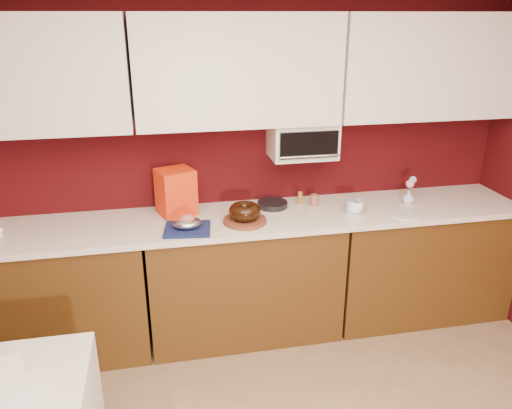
{
  "coord_description": "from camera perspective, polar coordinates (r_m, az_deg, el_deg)",
  "views": [
    {
      "loc": [
        -0.53,
        -1.15,
        2.19
      ],
      "look_at": [
        0.07,
        1.84,
        1.02
      ],
      "focal_mm": 35.0,
      "sensor_mm": 36.0,
      "label": 1
    }
  ],
  "objects": [
    {
      "name": "countertop",
      "position": [
        3.39,
        -1.48,
        -1.7
      ],
      "size": [
        4.0,
        0.62,
        0.04
      ],
      "primitive_type": "cube",
      "color": "silver",
      "rests_on": "base_cabinet_center"
    },
    {
      "name": "upper_cabinet_center",
      "position": [
        3.29,
        -2.1,
        15.07
      ],
      "size": [
        1.31,
        0.33,
        0.7
      ],
      "primitive_type": "cube",
      "color": "white",
      "rests_on": "wall_back"
    },
    {
      "name": "upper_cabinet_left",
      "position": [
        3.35,
        -25.9,
        13.16
      ],
      "size": [
        1.31,
        0.33,
        0.7
      ],
      "primitive_type": "cube",
      "color": "white",
      "rests_on": "wall_back"
    },
    {
      "name": "cake_base",
      "position": [
        3.28,
        -1.28,
        -1.87
      ],
      "size": [
        0.34,
        0.34,
        0.03
      ],
      "primitive_type": "cylinder",
      "rotation": [
        0.0,
        0.0,
        0.24
      ],
      "color": "brown",
      "rests_on": "countertop"
    },
    {
      "name": "china_plate",
      "position": [
        3.55,
        16.77,
        -1.11
      ],
      "size": [
        0.22,
        0.22,
        0.01
      ],
      "primitive_type": "cylinder",
      "rotation": [
        0.0,
        0.0,
        0.07
      ],
      "color": "silver",
      "rests_on": "countertop"
    },
    {
      "name": "blue_jar",
      "position": [
        3.49,
        10.83,
        -0.21
      ],
      "size": [
        0.09,
        0.09,
        0.1
      ],
      "primitive_type": "cylinder",
      "rotation": [
        0.0,
        0.0,
        0.02
      ],
      "color": "#211C9C",
      "rests_on": "countertop"
    },
    {
      "name": "bundt_cake",
      "position": [
        3.26,
        -1.29,
        -0.78
      ],
      "size": [
        0.24,
        0.24,
        0.09
      ],
      "primitive_type": "torus",
      "rotation": [
        0.0,
        0.0,
        -0.18
      ],
      "color": "black",
      "rests_on": "cake_base"
    },
    {
      "name": "upper_cabinet_right",
      "position": [
        3.75,
        19.18,
        14.69
      ],
      "size": [
        1.31,
        0.33,
        0.7
      ],
      "primitive_type": "cube",
      "color": "white",
      "rests_on": "wall_back"
    },
    {
      "name": "amber_bottle",
      "position": [
        3.6,
        5.05,
        0.75
      ],
      "size": [
        0.04,
        0.04,
        0.1
      ],
      "primitive_type": "cylinder",
      "rotation": [
        0.0,
        0.0,
        0.28
      ],
      "color": "olive",
      "rests_on": "countertop"
    },
    {
      "name": "toaster_oven_door",
      "position": [
        3.34,
        6.09,
        6.79
      ],
      "size": [
        0.4,
        0.02,
        0.18
      ],
      "primitive_type": "cube",
      "color": "black",
      "rests_on": "toaster_oven"
    },
    {
      "name": "roasted_ham",
      "position": [
        3.17,
        -7.9,
        -1.66
      ],
      "size": [
        0.1,
        0.09,
        0.06
      ],
      "primitive_type": "ellipsoid",
      "rotation": [
        0.0,
        0.0,
        -0.02
      ],
      "color": "#C36159",
      "rests_on": "foil_ham_nest"
    },
    {
      "name": "base_cabinet_center",
      "position": [
        3.59,
        -1.42,
        -8.34
      ],
      "size": [
        1.31,
        0.58,
        0.86
      ],
      "primitive_type": "cube",
      "color": "#4B2F0F",
      "rests_on": "floor"
    },
    {
      "name": "base_cabinet_right",
      "position": [
        4.01,
        17.79,
        -6.1
      ],
      "size": [
        1.31,
        0.58,
        0.86
      ],
      "primitive_type": "cube",
      "color": "#4B2F0F",
      "rests_on": "floor"
    },
    {
      "name": "foil_ham_nest",
      "position": [
        3.18,
        -7.88,
        -2.08
      ],
      "size": [
        0.23,
        0.21,
        0.07
      ],
      "primitive_type": "ellipsoid",
      "rotation": [
        0.0,
        0.0,
        0.4
      ],
      "color": "silver",
      "rests_on": "navy_towel"
    },
    {
      "name": "dark_pan",
      "position": [
        3.55,
        1.9,
        0.03
      ],
      "size": [
        0.28,
        0.28,
        0.04
      ],
      "primitive_type": "cylinder",
      "rotation": [
        0.0,
        0.0,
        0.38
      ],
      "color": "black",
      "rests_on": "countertop"
    },
    {
      "name": "navy_towel",
      "position": [
        3.19,
        -7.84,
        -2.8
      ],
      "size": [
        0.32,
        0.28,
        0.02
      ],
      "primitive_type": "cube",
      "rotation": [
        0.0,
        0.0,
        -0.13
      ],
      "color": "#141F4E",
      "rests_on": "countertop"
    },
    {
      "name": "pandoro_box",
      "position": [
        3.43,
        -9.14,
        1.44
      ],
      "size": [
        0.29,
        0.28,
        0.31
      ],
      "primitive_type": "cube",
      "rotation": [
        0.0,
        0.0,
        0.35
      ],
      "color": "red",
      "rests_on": "countertop"
    },
    {
      "name": "coffee_mug",
      "position": [
        3.49,
        11.28,
        -0.12
      ],
      "size": [
        0.14,
        0.14,
        0.11
      ],
      "primitive_type": "imported",
      "rotation": [
        0.0,
        0.0,
        0.92
      ],
      "color": "white",
      "rests_on": "countertop"
    },
    {
      "name": "paper_cup",
      "position": [
        3.58,
        6.67,
        0.48
      ],
      "size": [
        0.07,
        0.07,
        0.08
      ],
      "primitive_type": "cylinder",
      "rotation": [
        0.0,
        0.0,
        -0.33
      ],
      "color": "#905841",
      "rests_on": "countertop"
    },
    {
      "name": "toaster_oven_handle",
      "position": [
        3.35,
        6.12,
        5.48
      ],
      "size": [
        0.42,
        0.02,
        0.02
      ],
      "primitive_type": "cylinder",
      "rotation": [
        0.0,
        1.57,
        0.0
      ],
      "color": "silver",
      "rests_on": "toaster_oven"
    },
    {
      "name": "flower_blue",
      "position": [
        3.77,
        17.5,
        2.72
      ],
      "size": [
        0.05,
        0.05,
        0.05
      ],
      "primitive_type": "sphere",
      "color": "#90B9E7",
      "rests_on": "flower_vase"
    },
    {
      "name": "wall_back",
      "position": [
        3.56,
        -2.41,
        5.7
      ],
      "size": [
        4.0,
        0.02,
        2.5
      ],
      "primitive_type": "cube",
      "color": "#3D080A",
      "rests_on": "floor"
    },
    {
      "name": "flower_vase",
      "position": [
        3.77,
        17.04,
        0.91
      ],
      "size": [
        0.07,
        0.07,
        0.11
      ],
      "primitive_type": "imported",
      "rotation": [
        0.0,
        0.0,
        0.05
      ],
      "color": "silver",
      "rests_on": "countertop"
    },
    {
      "name": "toaster_oven",
      "position": [
        3.49,
        5.31,
        7.43
      ],
      "size": [
        0.45,
        0.3,
        0.25
      ],
      "primitive_type": "cube",
      "color": "white",
      "rests_on": "upper_cabinet_center"
    },
    {
      "name": "base_cabinet_left",
      "position": [
        3.64,
        -22.87,
        -9.72
      ],
      "size": [
        1.31,
        0.58,
        0.86
      ],
      "primitive_type": "cube",
      "color": "#4B2F0F",
      "rests_on": "floor"
    },
    {
      "name": "flower_pink",
      "position": [
        3.74,
        17.2,
        2.28
      ],
      "size": [
        0.06,
        0.06,
        0.06
      ],
      "primitive_type": "sphere",
      "color": "pink",
      "rests_on": "flower_vase"
    }
  ]
}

